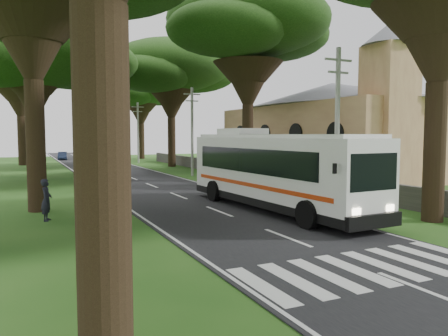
{
  "coord_description": "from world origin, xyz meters",
  "views": [
    {
      "loc": [
        -8.7,
        -11.18,
        3.77
      ],
      "look_at": [
        -0.04,
        7.34,
        2.2
      ],
      "focal_mm": 35.0,
      "sensor_mm": 36.0,
      "label": 1
    }
  ],
  "objects_px": {
    "pole_mid": "(192,130)",
    "distant_car_b": "(63,156)",
    "distant_car_c": "(87,155)",
    "pedestrian": "(46,200)",
    "distant_car_a": "(84,166)",
    "church": "(333,122)",
    "coach_bus": "(274,170)",
    "pole_near": "(337,126)",
    "pole_far": "(138,131)"
  },
  "relations": [
    {
      "from": "pole_near",
      "to": "distant_car_b",
      "type": "bearing_deg",
      "value": 99.29
    },
    {
      "from": "coach_bus",
      "to": "pedestrian",
      "type": "xyz_separation_m",
      "value": [
        -10.43,
        1.86,
        -1.11
      ]
    },
    {
      "from": "pole_mid",
      "to": "distant_car_b",
      "type": "relative_size",
      "value": 2.25
    },
    {
      "from": "church",
      "to": "distant_car_c",
      "type": "bearing_deg",
      "value": 113.77
    },
    {
      "from": "church",
      "to": "distant_car_b",
      "type": "distance_m",
      "value": 42.21
    },
    {
      "from": "church",
      "to": "distant_car_a",
      "type": "distance_m",
      "value": 24.43
    },
    {
      "from": "pole_near",
      "to": "coach_bus",
      "type": "relative_size",
      "value": 0.62
    },
    {
      "from": "pole_far",
      "to": "pedestrian",
      "type": "relative_size",
      "value": 4.33
    },
    {
      "from": "church",
      "to": "pole_near",
      "type": "distance_m",
      "value": 19.88
    },
    {
      "from": "distant_car_a",
      "to": "coach_bus",
      "type": "bearing_deg",
      "value": 117.06
    },
    {
      "from": "distant_car_c",
      "to": "distant_car_b",
      "type": "bearing_deg",
      "value": 26.22
    },
    {
      "from": "pole_near",
      "to": "distant_car_c",
      "type": "relative_size",
      "value": 1.94
    },
    {
      "from": "pole_far",
      "to": "church",
      "type": "bearing_deg",
      "value": -63.18
    },
    {
      "from": "distant_car_b",
      "to": "distant_car_c",
      "type": "height_order",
      "value": "distant_car_c"
    },
    {
      "from": "distant_car_a",
      "to": "distant_car_c",
      "type": "distance_m",
      "value": 27.02
    },
    {
      "from": "pole_far",
      "to": "coach_bus",
      "type": "distance_m",
      "value": 38.84
    },
    {
      "from": "pole_mid",
      "to": "pole_far",
      "type": "xyz_separation_m",
      "value": [
        0.0,
        20.0,
        0.0
      ]
    },
    {
      "from": "pole_near",
      "to": "distant_car_a",
      "type": "height_order",
      "value": "pole_near"
    },
    {
      "from": "pedestrian",
      "to": "distant_car_c",
      "type": "bearing_deg",
      "value": 5.48
    },
    {
      "from": "church",
      "to": "distant_car_a",
      "type": "height_order",
      "value": "church"
    },
    {
      "from": "distant_car_c",
      "to": "pole_mid",
      "type": "bearing_deg",
      "value": 92.96
    },
    {
      "from": "distant_car_a",
      "to": "pole_far",
      "type": "bearing_deg",
      "value": -109.49
    },
    {
      "from": "church",
      "to": "distant_car_c",
      "type": "relative_size",
      "value": 5.81
    },
    {
      "from": "distant_car_a",
      "to": "pole_near",
      "type": "bearing_deg",
      "value": 121.95
    },
    {
      "from": "coach_bus",
      "to": "distant_car_a",
      "type": "relative_size",
      "value": 3.41
    },
    {
      "from": "pole_far",
      "to": "pedestrian",
      "type": "xyz_separation_m",
      "value": [
        -13.23,
        -36.82,
        -3.26
      ]
    },
    {
      "from": "coach_bus",
      "to": "distant_car_a",
      "type": "xyz_separation_m",
      "value": [
        -5.7,
        26.21,
        -1.36
      ]
    },
    {
      "from": "pole_near",
      "to": "coach_bus",
      "type": "bearing_deg",
      "value": 154.72
    },
    {
      "from": "distant_car_b",
      "to": "pedestrian",
      "type": "height_order",
      "value": "pedestrian"
    },
    {
      "from": "distant_car_b",
      "to": "pedestrian",
      "type": "bearing_deg",
      "value": -88.55
    },
    {
      "from": "pole_far",
      "to": "distant_car_a",
      "type": "xyz_separation_m",
      "value": [
        -8.5,
        -12.47,
        -3.5
      ]
    },
    {
      "from": "pole_mid",
      "to": "distant_car_c",
      "type": "xyz_separation_m",
      "value": [
        -4.7,
        34.28,
        -3.55
      ]
    },
    {
      "from": "distant_car_b",
      "to": "coach_bus",
      "type": "bearing_deg",
      "value": -76.6
    },
    {
      "from": "distant_car_c",
      "to": "church",
      "type": "bearing_deg",
      "value": 108.93
    },
    {
      "from": "pole_far",
      "to": "coach_bus",
      "type": "xyz_separation_m",
      "value": [
        -2.8,
        -38.68,
        -2.14
      ]
    },
    {
      "from": "church",
      "to": "distant_car_b",
      "type": "bearing_deg",
      "value": 119.79
    },
    {
      "from": "distant_car_a",
      "to": "distant_car_c",
      "type": "bearing_deg",
      "value": -83.29
    },
    {
      "from": "pole_mid",
      "to": "distant_car_b",
      "type": "distance_m",
      "value": 33.29
    },
    {
      "from": "pole_near",
      "to": "pole_mid",
      "type": "xyz_separation_m",
      "value": [
        0.0,
        20.0,
        0.0
      ]
    },
    {
      "from": "distant_car_c",
      "to": "coach_bus",
      "type": "bearing_deg",
      "value": 87.21
    },
    {
      "from": "coach_bus",
      "to": "distant_car_b",
      "type": "distance_m",
      "value": 51.01
    },
    {
      "from": "church",
      "to": "distant_car_a",
      "type": "bearing_deg",
      "value": 150.12
    },
    {
      "from": "pole_mid",
      "to": "distant_car_a",
      "type": "bearing_deg",
      "value": 138.45
    },
    {
      "from": "pole_far",
      "to": "coach_bus",
      "type": "height_order",
      "value": "pole_far"
    },
    {
      "from": "distant_car_c",
      "to": "pedestrian",
      "type": "height_order",
      "value": "pedestrian"
    },
    {
      "from": "pole_near",
      "to": "pole_mid",
      "type": "bearing_deg",
      "value": 90.0
    },
    {
      "from": "coach_bus",
      "to": "distant_car_c",
      "type": "xyz_separation_m",
      "value": [
        -1.9,
        52.96,
        -1.41
      ]
    },
    {
      "from": "distant_car_a",
      "to": "distant_car_b",
      "type": "relative_size",
      "value": 1.07
    },
    {
      "from": "church",
      "to": "coach_bus",
      "type": "bearing_deg",
      "value": -136.84
    },
    {
      "from": "pole_mid",
      "to": "pedestrian",
      "type": "relative_size",
      "value": 4.33
    }
  ]
}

